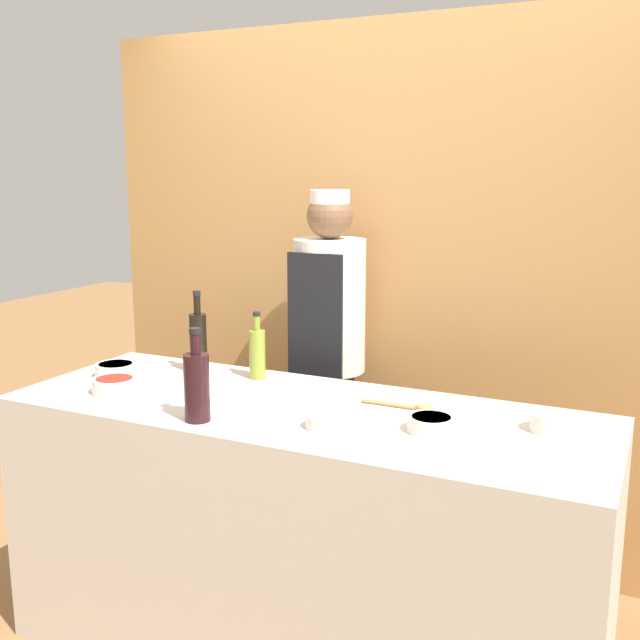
{
  "coord_description": "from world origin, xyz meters",
  "views": [
    {
      "loc": [
        1.12,
        -2.2,
        1.76
      ],
      "look_at": [
        0.0,
        0.15,
        1.24
      ],
      "focal_mm": 42.0,
      "sensor_mm": 36.0,
      "label": 1
    }
  ],
  "objects_px": {
    "sauce_bowl_green": "(550,421)",
    "cutting_board": "(244,395)",
    "wooden_spoon": "(407,406)",
    "chef_center": "(329,363)",
    "sauce_bowl_red": "(114,384)",
    "bottle_wine": "(197,385)",
    "sauce_bowl_yellow": "(116,369)",
    "sauce_bowl_brown": "(431,423)",
    "bottle_soy": "(198,341)",
    "sauce_bowl_white": "(325,420)",
    "bottle_oil": "(257,353)"
  },
  "relations": [
    {
      "from": "sauce_bowl_white",
      "to": "bottle_oil",
      "type": "distance_m",
      "value": 0.63
    },
    {
      "from": "sauce_bowl_white",
      "to": "bottle_oil",
      "type": "bearing_deg",
      "value": 140.19
    },
    {
      "from": "wooden_spoon",
      "to": "chef_center",
      "type": "distance_m",
      "value": 0.78
    },
    {
      "from": "sauce_bowl_brown",
      "to": "bottle_soy",
      "type": "height_order",
      "value": "bottle_soy"
    },
    {
      "from": "sauce_bowl_white",
      "to": "bottle_soy",
      "type": "distance_m",
      "value": 0.83
    },
    {
      "from": "sauce_bowl_brown",
      "to": "sauce_bowl_yellow",
      "type": "height_order",
      "value": "sauce_bowl_yellow"
    },
    {
      "from": "sauce_bowl_white",
      "to": "sauce_bowl_green",
      "type": "relative_size",
      "value": 1.01
    },
    {
      "from": "bottle_wine",
      "to": "bottle_soy",
      "type": "bearing_deg",
      "value": 124.03
    },
    {
      "from": "sauce_bowl_yellow",
      "to": "sauce_bowl_green",
      "type": "distance_m",
      "value": 1.66
    },
    {
      "from": "wooden_spoon",
      "to": "chef_center",
      "type": "xyz_separation_m",
      "value": [
        -0.55,
        0.55,
        -0.04
      ]
    },
    {
      "from": "sauce_bowl_brown",
      "to": "sauce_bowl_green",
      "type": "distance_m",
      "value": 0.37
    },
    {
      "from": "sauce_bowl_brown",
      "to": "sauce_bowl_green",
      "type": "height_order",
      "value": "sauce_bowl_green"
    },
    {
      "from": "bottle_soy",
      "to": "sauce_bowl_white",
      "type": "bearing_deg",
      "value": -26.82
    },
    {
      "from": "sauce_bowl_brown",
      "to": "sauce_bowl_red",
      "type": "relative_size",
      "value": 0.92
    },
    {
      "from": "cutting_board",
      "to": "chef_center",
      "type": "distance_m",
      "value": 0.69
    },
    {
      "from": "sauce_bowl_yellow",
      "to": "cutting_board",
      "type": "distance_m",
      "value": 0.61
    },
    {
      "from": "sauce_bowl_green",
      "to": "bottle_wine",
      "type": "height_order",
      "value": "bottle_wine"
    },
    {
      "from": "sauce_bowl_white",
      "to": "sauce_bowl_red",
      "type": "xyz_separation_m",
      "value": [
        -0.86,
        0.01,
        0.01
      ]
    },
    {
      "from": "sauce_bowl_brown",
      "to": "bottle_wine",
      "type": "relative_size",
      "value": 0.49
    },
    {
      "from": "bottle_wine",
      "to": "wooden_spoon",
      "type": "bearing_deg",
      "value": 35.19
    },
    {
      "from": "bottle_soy",
      "to": "sauce_bowl_brown",
      "type": "bearing_deg",
      "value": -14.09
    },
    {
      "from": "sauce_bowl_green",
      "to": "cutting_board",
      "type": "relative_size",
      "value": 0.39
    },
    {
      "from": "bottle_wine",
      "to": "bottle_oil",
      "type": "xyz_separation_m",
      "value": [
        -0.08,
        0.52,
        -0.02
      ]
    },
    {
      "from": "sauce_bowl_brown",
      "to": "bottle_wine",
      "type": "height_order",
      "value": "bottle_wine"
    },
    {
      "from": "sauce_bowl_white",
      "to": "bottle_wine",
      "type": "bearing_deg",
      "value": -163.52
    },
    {
      "from": "sauce_bowl_brown",
      "to": "sauce_bowl_yellow",
      "type": "distance_m",
      "value": 1.32
    },
    {
      "from": "cutting_board",
      "to": "bottle_wine",
      "type": "relative_size",
      "value": 1.06
    },
    {
      "from": "sauce_bowl_brown",
      "to": "sauce_bowl_white",
      "type": "relative_size",
      "value": 1.18
    },
    {
      "from": "sauce_bowl_white",
      "to": "bottle_wine",
      "type": "distance_m",
      "value": 0.43
    },
    {
      "from": "sauce_bowl_red",
      "to": "bottle_oil",
      "type": "distance_m",
      "value": 0.55
    },
    {
      "from": "sauce_bowl_yellow",
      "to": "bottle_soy",
      "type": "bearing_deg",
      "value": 34.94
    },
    {
      "from": "sauce_bowl_red",
      "to": "chef_center",
      "type": "bearing_deg",
      "value": 59.71
    },
    {
      "from": "cutting_board",
      "to": "bottle_wine",
      "type": "distance_m",
      "value": 0.3
    },
    {
      "from": "wooden_spoon",
      "to": "chef_center",
      "type": "height_order",
      "value": "chef_center"
    },
    {
      "from": "sauce_bowl_green",
      "to": "bottle_soy",
      "type": "relative_size",
      "value": 0.38
    },
    {
      "from": "sauce_bowl_red",
      "to": "bottle_wine",
      "type": "distance_m",
      "value": 0.48
    },
    {
      "from": "sauce_bowl_green",
      "to": "sauce_bowl_red",
      "type": "relative_size",
      "value": 0.78
    },
    {
      "from": "sauce_bowl_green",
      "to": "bottle_soy",
      "type": "bearing_deg",
      "value": 175.82
    },
    {
      "from": "sauce_bowl_red",
      "to": "bottle_wine",
      "type": "bearing_deg",
      "value": -15.93
    },
    {
      "from": "wooden_spoon",
      "to": "sauce_bowl_yellow",
      "type": "bearing_deg",
      "value": -174.98
    },
    {
      "from": "cutting_board",
      "to": "bottle_soy",
      "type": "xyz_separation_m",
      "value": [
        -0.34,
        0.22,
        0.12
      ]
    },
    {
      "from": "sauce_bowl_red",
      "to": "chef_center",
      "type": "distance_m",
      "value": 0.97
    },
    {
      "from": "bottle_soy",
      "to": "bottle_oil",
      "type": "relative_size",
      "value": 1.26
    },
    {
      "from": "sauce_bowl_yellow",
      "to": "bottle_soy",
      "type": "relative_size",
      "value": 0.48
    },
    {
      "from": "sauce_bowl_white",
      "to": "bottle_wine",
      "type": "relative_size",
      "value": 0.41
    },
    {
      "from": "sauce_bowl_green",
      "to": "bottle_soy",
      "type": "xyz_separation_m",
      "value": [
        -1.39,
        0.1,
        0.1
      ]
    },
    {
      "from": "wooden_spoon",
      "to": "bottle_soy",
      "type": "bearing_deg",
      "value": 174.78
    },
    {
      "from": "sauce_bowl_green",
      "to": "bottle_oil",
      "type": "relative_size",
      "value": 0.48
    },
    {
      "from": "chef_center",
      "to": "bottle_wine",
      "type": "bearing_deg",
      "value": -91.75
    },
    {
      "from": "sauce_bowl_yellow",
      "to": "bottle_wine",
      "type": "xyz_separation_m",
      "value": [
        0.6,
        -0.31,
        0.09
      ]
    }
  ]
}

